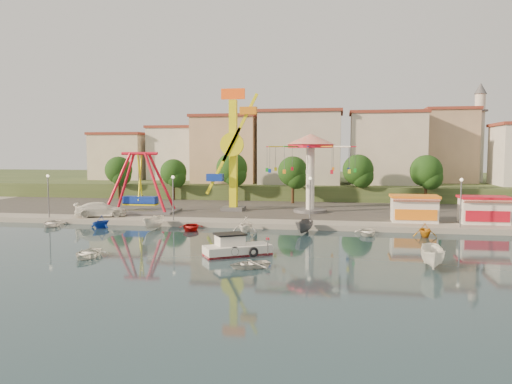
% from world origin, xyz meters
% --- Properties ---
extents(ground, '(200.00, 200.00, 0.00)m').
position_xyz_m(ground, '(0.00, 0.00, 0.00)').
color(ground, '#122933').
rests_on(ground, ground).
extents(quay_deck, '(200.00, 100.00, 0.60)m').
position_xyz_m(quay_deck, '(0.00, 62.00, 0.30)').
color(quay_deck, '#9E998E').
rests_on(quay_deck, ground).
extents(asphalt_pad, '(90.00, 28.00, 0.01)m').
position_xyz_m(asphalt_pad, '(0.00, 30.00, 0.60)').
color(asphalt_pad, '#4C4944').
rests_on(asphalt_pad, quay_deck).
extents(hill_terrace, '(200.00, 60.00, 3.00)m').
position_xyz_m(hill_terrace, '(0.00, 67.00, 1.50)').
color(hill_terrace, '#384C26').
rests_on(hill_terrace, ground).
extents(pirate_ship_ride, '(10.00, 5.00, 8.00)m').
position_xyz_m(pirate_ship_ride, '(-15.01, 19.97, 4.39)').
color(pirate_ship_ride, '#59595E').
rests_on(pirate_ship_ride, quay_deck).
extents(kamikaze_tower, '(5.21, 3.10, 16.50)m').
position_xyz_m(kamikaze_tower, '(-2.87, 23.48, 8.55)').
color(kamikaze_tower, '#59595E').
rests_on(kamikaze_tower, quay_deck).
extents(wave_swinger, '(11.60, 11.60, 10.40)m').
position_xyz_m(wave_swinger, '(7.36, 23.53, 8.20)').
color(wave_swinger, '#59595E').
rests_on(wave_swinger, quay_deck).
extents(booth_left, '(5.40, 3.78, 3.08)m').
position_xyz_m(booth_left, '(19.72, 16.49, 2.16)').
color(booth_left, white).
rests_on(booth_left, quay_deck).
extents(booth_mid, '(5.40, 3.78, 3.08)m').
position_xyz_m(booth_mid, '(27.27, 16.49, 2.16)').
color(booth_mid, white).
rests_on(booth_mid, quay_deck).
extents(lamp_post_0, '(0.14, 0.14, 5.00)m').
position_xyz_m(lamp_post_0, '(-24.00, 13.00, 3.10)').
color(lamp_post_0, '#59595E').
rests_on(lamp_post_0, quay_deck).
extents(lamp_post_1, '(0.14, 0.14, 5.00)m').
position_xyz_m(lamp_post_1, '(-8.00, 13.00, 3.10)').
color(lamp_post_1, '#59595E').
rests_on(lamp_post_1, quay_deck).
extents(lamp_post_2, '(0.14, 0.14, 5.00)m').
position_xyz_m(lamp_post_2, '(8.00, 13.00, 3.10)').
color(lamp_post_2, '#59595E').
rests_on(lamp_post_2, quay_deck).
extents(lamp_post_3, '(0.14, 0.14, 5.00)m').
position_xyz_m(lamp_post_3, '(24.00, 13.00, 3.10)').
color(lamp_post_3, '#59595E').
rests_on(lamp_post_3, quay_deck).
extents(tree_0, '(4.60, 4.60, 7.19)m').
position_xyz_m(tree_0, '(-26.00, 36.98, 5.47)').
color(tree_0, '#382314').
rests_on(tree_0, quay_deck).
extents(tree_1, '(4.35, 4.35, 6.80)m').
position_xyz_m(tree_1, '(-16.00, 36.24, 5.20)').
color(tree_1, '#382314').
rests_on(tree_1, quay_deck).
extents(tree_2, '(5.02, 5.02, 7.85)m').
position_xyz_m(tree_2, '(-6.00, 35.81, 5.92)').
color(tree_2, '#382314').
rests_on(tree_2, quay_deck).
extents(tree_3, '(4.68, 4.68, 7.32)m').
position_xyz_m(tree_3, '(4.00, 34.36, 5.55)').
color(tree_3, '#382314').
rests_on(tree_3, quay_deck).
extents(tree_4, '(4.86, 4.86, 7.60)m').
position_xyz_m(tree_4, '(14.00, 37.35, 5.75)').
color(tree_4, '#382314').
rests_on(tree_4, quay_deck).
extents(tree_5, '(4.83, 4.83, 7.54)m').
position_xyz_m(tree_5, '(24.00, 35.54, 5.71)').
color(tree_5, '#382314').
rests_on(tree_5, quay_deck).
extents(building_0, '(9.26, 9.53, 11.87)m').
position_xyz_m(building_0, '(-33.37, 46.06, 8.93)').
color(building_0, beige).
rests_on(building_0, hill_terrace).
extents(building_1, '(12.33, 9.01, 8.63)m').
position_xyz_m(building_1, '(-21.33, 51.38, 7.32)').
color(building_1, silver).
rests_on(building_1, hill_terrace).
extents(building_2, '(11.95, 9.28, 11.23)m').
position_xyz_m(building_2, '(-8.19, 51.96, 8.62)').
color(building_2, tan).
rests_on(building_2, hill_terrace).
extents(building_3, '(12.59, 10.50, 9.20)m').
position_xyz_m(building_3, '(5.60, 48.80, 7.60)').
color(building_3, beige).
rests_on(building_3, hill_terrace).
extents(building_4, '(10.75, 9.23, 9.24)m').
position_xyz_m(building_4, '(19.07, 52.20, 7.62)').
color(building_4, beige).
rests_on(building_4, hill_terrace).
extents(building_5, '(12.77, 10.96, 11.21)m').
position_xyz_m(building_5, '(32.37, 50.33, 8.61)').
color(building_5, tan).
rests_on(building_5, hill_terrace).
extents(minaret, '(2.80, 2.80, 18.00)m').
position_xyz_m(minaret, '(36.00, 54.00, 12.55)').
color(minaret, silver).
rests_on(minaret, hill_terrace).
extents(cabin_motorboat, '(5.88, 4.74, 1.97)m').
position_xyz_m(cabin_motorboat, '(2.73, -2.07, 0.53)').
color(cabin_motorboat, white).
rests_on(cabin_motorboat, ground).
extents(rowboat_a, '(2.74, 3.70, 0.74)m').
position_xyz_m(rowboat_a, '(-9.13, -5.14, 0.37)').
color(rowboat_a, white).
rests_on(rowboat_a, ground).
extents(rowboat_b, '(3.79, 3.48, 0.64)m').
position_xyz_m(rowboat_b, '(4.71, -6.58, 0.32)').
color(rowboat_b, silver).
rests_on(rowboat_b, ground).
extents(skiff, '(2.18, 4.67, 1.74)m').
position_xyz_m(skiff, '(18.25, -4.35, 0.87)').
color(skiff, white).
rests_on(skiff, ground).
extents(van, '(6.65, 4.61, 1.79)m').
position_xyz_m(van, '(-17.97, 14.61, 1.49)').
color(van, white).
rests_on(van, quay_deck).
extents(moored_boat_0, '(3.52, 4.28, 0.77)m').
position_xyz_m(moored_boat_0, '(-21.69, 9.80, 0.39)').
color(moored_boat_0, white).
rests_on(moored_boat_0, ground).
extents(moored_boat_1, '(2.97, 3.24, 1.45)m').
position_xyz_m(moored_boat_1, '(-15.54, 9.80, 0.72)').
color(moored_boat_1, '#143AB1').
rests_on(moored_boat_1, ground).
extents(moored_boat_2, '(2.08, 4.10, 1.51)m').
position_xyz_m(moored_boat_2, '(-9.20, 9.80, 0.76)').
color(moored_boat_2, silver).
rests_on(moored_boat_2, ground).
extents(moored_boat_3, '(3.50, 4.30, 0.78)m').
position_xyz_m(moored_boat_3, '(-4.91, 9.80, 0.39)').
color(moored_boat_3, '#AF0F0E').
rests_on(moored_boat_3, ground).
extents(moored_boat_4, '(3.04, 3.41, 1.64)m').
position_xyz_m(moored_boat_4, '(1.26, 9.80, 0.82)').
color(moored_boat_4, white).
rests_on(moored_boat_4, ground).
extents(moored_boat_5, '(2.23, 4.14, 1.51)m').
position_xyz_m(moored_boat_5, '(7.65, 9.80, 0.76)').
color(moored_boat_5, '#545459').
rests_on(moored_boat_5, ground).
extents(moored_boat_6, '(2.62, 3.58, 0.72)m').
position_xyz_m(moored_boat_6, '(14.14, 9.80, 0.36)').
color(moored_boat_6, white).
rests_on(moored_boat_6, ground).
extents(moored_boat_7, '(2.48, 2.84, 1.45)m').
position_xyz_m(moored_boat_7, '(19.90, 9.80, 0.72)').
color(moored_boat_7, orange).
rests_on(moored_boat_7, ground).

